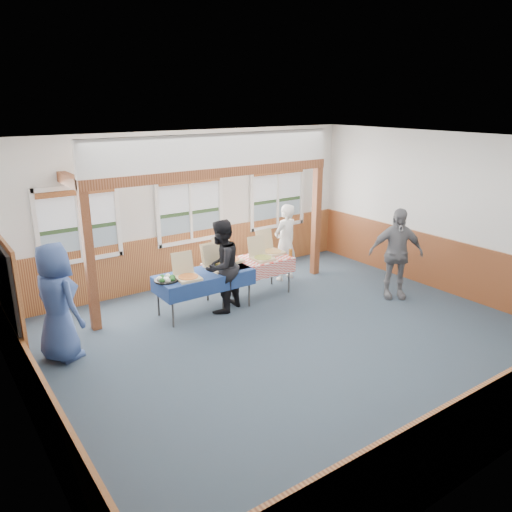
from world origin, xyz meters
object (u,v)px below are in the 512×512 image
(table_left, at_px, (204,276))
(woman_black, at_px, (221,266))
(table_right, at_px, (249,263))
(man_blue, at_px, (57,302))
(person_grey, at_px, (396,253))
(woman_white, at_px, (285,242))

(table_left, bearing_deg, woman_black, -33.69)
(table_right, distance_m, woman_black, 0.87)
(man_blue, bearing_deg, person_grey, -121.75)
(table_left, distance_m, table_right, 1.09)
(table_left, distance_m, woman_white, 2.36)
(woman_black, height_order, man_blue, man_blue)
(woman_white, relative_size, person_grey, 0.92)
(table_left, bearing_deg, person_grey, -28.05)
(table_left, bearing_deg, table_right, 2.70)
(man_blue, relative_size, person_grey, 1.01)
(table_right, xyz_separation_m, woman_black, (-0.81, -0.28, 0.17))
(table_left, xyz_separation_m, table_right, (1.08, 0.12, -0.00))
(woman_white, bearing_deg, woman_black, 9.57)
(table_left, height_order, person_grey, person_grey)
(woman_white, height_order, woman_black, woman_black)
(man_blue, height_order, person_grey, man_blue)
(table_right, bearing_deg, table_left, -171.98)
(woman_black, bearing_deg, person_grey, 130.78)
(table_right, xyz_separation_m, person_grey, (2.35, -1.67, 0.21))
(man_blue, bearing_deg, table_right, -103.77)
(table_left, height_order, man_blue, man_blue)
(table_left, distance_m, woman_black, 0.36)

